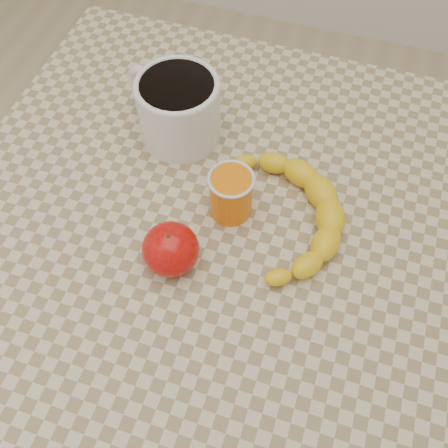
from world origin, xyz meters
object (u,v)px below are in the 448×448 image
(coffee_mug, at_px, (177,106))
(banana, at_px, (289,213))
(table, at_px, (224,261))
(apple, at_px, (171,249))
(orange_juice_glass, at_px, (231,194))

(coffee_mug, bearing_deg, banana, -27.97)
(table, relative_size, apple, 9.23)
(orange_juice_glass, bearing_deg, table, -86.00)
(orange_juice_glass, distance_m, apple, 0.11)
(table, bearing_deg, apple, -127.71)
(coffee_mug, distance_m, banana, 0.23)
(table, relative_size, orange_juice_glass, 10.94)
(banana, bearing_deg, orange_juice_glass, 164.91)
(orange_juice_glass, relative_size, apple, 0.84)
(apple, bearing_deg, orange_juice_glass, 65.22)
(orange_juice_glass, relative_size, banana, 0.25)
(table, xyz_separation_m, apple, (-0.05, -0.06, 0.12))
(coffee_mug, height_order, orange_juice_glass, coffee_mug)
(apple, bearing_deg, coffee_mug, 108.38)
(table, relative_size, coffee_mug, 4.37)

